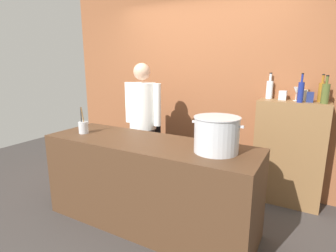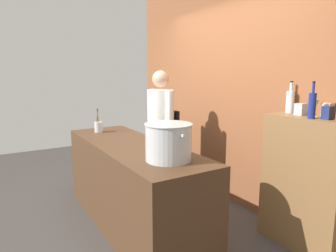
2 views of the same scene
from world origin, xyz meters
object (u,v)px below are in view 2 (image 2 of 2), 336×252
Objects in this scene: wine_bottle_clear at (290,101)px; spice_tin_cream at (328,110)px; spice_tin_silver at (301,109)px; stockpot_large at (168,142)px; utensil_crock at (99,127)px; wine_bottle_cobalt at (312,105)px; spice_tin_navy at (327,113)px; wine_glass_tall at (315,104)px; chef at (161,125)px.

wine_bottle_clear reaches higher than spice_tin_cream.
stockpot_large is at bearing -107.10° from spice_tin_silver.
wine_bottle_clear is at bearing 80.54° from stockpot_large.
stockpot_large reaches higher than utensil_crock.
spice_tin_silver is at bearing 72.90° from stockpot_large.
wine_bottle_cobalt is 2.82× the size of spice_tin_navy.
wine_bottle_clear is at bearing 165.71° from spice_tin_navy.
wine_glass_tall is at bearing 66.91° from stockpot_large.
spice_tin_navy is at bearing -14.29° from wine_bottle_clear.
wine_bottle_cobalt is 2.53× the size of spice_tin_cream.
spice_tin_silver is at bearing 146.43° from wine_bottle_cobalt.
spice_tin_navy is at bearing -163.19° from chef.
wine_glass_tall is at bearing -12.48° from wine_bottle_clear.
chef is 5.40× the size of wine_bottle_clear.
chef is at bearing 152.40° from stockpot_large.
wine_bottle_cobalt is 2.94× the size of spice_tin_silver.
spice_tin_cream is (2.08, 1.37, 0.33)m from utensil_crock.
spice_tin_navy is (2.15, 1.26, 0.33)m from utensil_crock.
spice_tin_navy is 1.04× the size of spice_tin_silver.
spice_tin_navy is (1.85, 0.53, 0.33)m from chef.
spice_tin_cream is (0.38, 0.00, -0.05)m from wine_bottle_clear.
spice_tin_cream reaches higher than spice_tin_navy.
chef is 0.79m from utensil_crock.
wine_glass_tall reaches higher than spice_tin_silver.
wine_glass_tall is at bearing 111.93° from wine_bottle_cobalt.
chef is 14.86× the size of spice_tin_navy.
stockpot_large is 1.49× the size of wine_bottle_clear.
utensil_crock is at bearing 68.67° from chef.
chef is at bearing -165.52° from wine_bottle_cobalt.
spice_tin_navy is at bearing 38.48° from wine_bottle_cobalt.
wine_bottle_clear is 2.47× the size of spice_tin_cream.
wine_glass_tall reaches higher than utensil_crock.
chef is at bearing -161.41° from wine_glass_tall.
spice_tin_cream is at bearing 33.43° from utensil_crock.
chef reaches higher than utensil_crock.
utensil_crock is 2.42m from wine_glass_tall.
wine_glass_tall is at bearing 33.01° from utensil_crock.
spice_tin_silver is at bearing 177.99° from wine_glass_tall.
chef is at bearing -160.10° from spice_tin_cream.
spice_tin_silver reaches higher than utensil_crock.
stockpot_large is at bearing 153.28° from chef.
wine_bottle_cobalt is (0.56, 1.08, 0.30)m from stockpot_large.
chef reaches higher than spice_tin_silver.
spice_tin_silver is (-0.14, 0.00, -0.06)m from wine_glass_tall.
spice_tin_navy is (0.65, 1.15, 0.24)m from stockpot_large.
spice_tin_cream reaches higher than spice_tin_silver.
wine_glass_tall is at bearing -160.53° from chef.
chef is 1.92m from spice_tin_cream.
wine_glass_tall is (-0.05, 0.12, -0.01)m from wine_bottle_cobalt.
wine_bottle_cobalt is 0.20m from spice_tin_cream.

